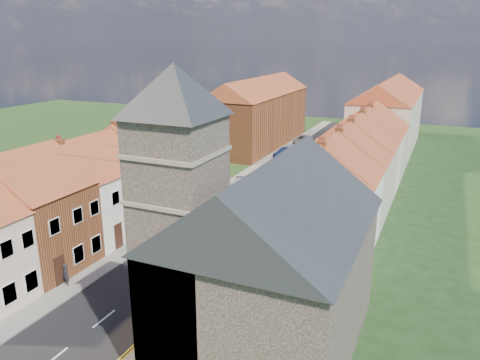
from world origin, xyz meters
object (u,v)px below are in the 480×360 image
at_px(church, 258,248).
at_px(car_mid, 242,186).
at_px(lamppost, 194,177).
at_px(car_near, 169,244).
at_px(car_far, 284,152).
at_px(pedestrian_left, 66,275).
at_px(car_distant, 303,140).

bearing_deg(church, car_mid, 115.39).
distance_m(church, lamppost, 21.38).
bearing_deg(car_near, lamppost, 108.45).
height_order(lamppost, car_far, lamppost).
xyz_separation_m(car_near, car_far, (-1.70, 33.02, -0.01)).
relative_size(church, car_mid, 3.18).
relative_size(car_mid, pedestrian_left, 3.11).
bearing_deg(car_mid, pedestrian_left, -115.23).
height_order(lamppost, car_mid, lamppost).
distance_m(car_far, car_distant, 9.06).
bearing_deg(car_distant, lamppost, -88.21).
relative_size(lamppost, pedestrian_left, 3.90).
relative_size(car_near, car_distant, 0.78).
distance_m(lamppost, pedestrian_left, 16.19).
height_order(church, car_far, church).
bearing_deg(car_mid, church, -83.00).
height_order(lamppost, car_near, lamppost).
relative_size(lamppost, car_far, 1.42).
bearing_deg(church, car_distant, 103.94).
relative_size(car_far, pedestrian_left, 2.75).
xyz_separation_m(car_near, pedestrian_left, (-3.32, -7.55, 0.27)).
distance_m(church, car_mid, 27.04).
bearing_deg(car_far, car_distant, 100.29).
relative_size(church, car_distant, 3.27).
height_order(church, pedestrian_left, church).
xyz_separation_m(lamppost, car_distant, (0.67, 33.70, -2.89)).
height_order(church, car_distant, church).
relative_size(lamppost, car_distant, 1.29).
xyz_separation_m(lamppost, pedestrian_left, (-1.00, -15.94, -2.65)).
bearing_deg(church, car_far, 106.91).
distance_m(car_far, pedestrian_left, 40.61).
relative_size(car_distant, pedestrian_left, 3.03).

